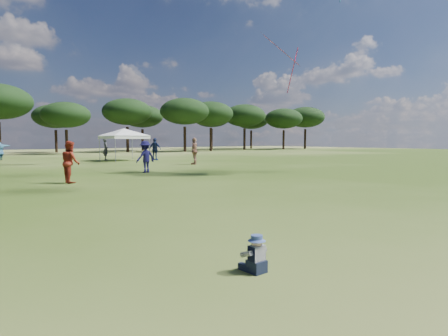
% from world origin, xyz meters
% --- Properties ---
extents(tent_right, '(6.32, 6.32, 2.94)m').
position_xyz_m(tent_right, '(9.83, 27.54, 2.51)').
color(tent_right, gray).
rests_on(tent_right, ground).
extents(toddler, '(0.33, 0.37, 0.50)m').
position_xyz_m(toddler, '(0.29, 1.99, 0.22)').
color(toddler, black).
rests_on(toddler, ground).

